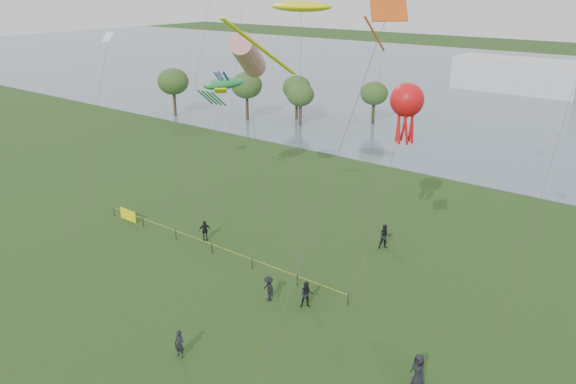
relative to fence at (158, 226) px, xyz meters
The scene contains 14 objects.
pavilion_left 82.11m from the fence, 87.45° to the left, with size 22.00×8.00×6.00m, color silver.
trees 40.48m from the fence, 117.38° to the left, with size 30.58×18.13×7.22m.
fence is the anchor object (origin of this frame).
spectator_a 16.24m from the fence, ahead, with size 0.85×0.66×1.75m, color black.
spectator_b 14.00m from the fence, 10.60° to the right, with size 1.10×0.63×1.70m, color black.
spectator_c 4.27m from the fence, 17.90° to the left, with size 0.97×0.40×1.65m, color black.
spectator_d 25.27m from the fence, ahead, with size 0.90×0.59×1.84m, color black.
spectator_f 16.90m from the fence, 36.33° to the right, with size 0.60×0.39×1.64m, color black.
spectator_g 18.23m from the fence, 28.32° to the left, with size 0.95×0.74×1.95m, color black.
kite_stingray 20.60m from the fence, 25.81° to the left, with size 5.83×9.92×18.03m.
kite_windsock 15.48m from the fence, 58.01° to the left, with size 6.19×5.59×15.76m.
kite_creature 13.56m from the fence, 93.09° to the left, with size 2.92×8.40×11.33m.
kite_octopus 22.23m from the fence, 21.39° to the left, with size 2.24×8.54×13.08m.
kite_delta 30.04m from the fence, 18.72° to the right, with size 1.78×10.75×19.06m.
Camera 1 is at (18.16, -13.67, 19.20)m, focal length 35.00 mm.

